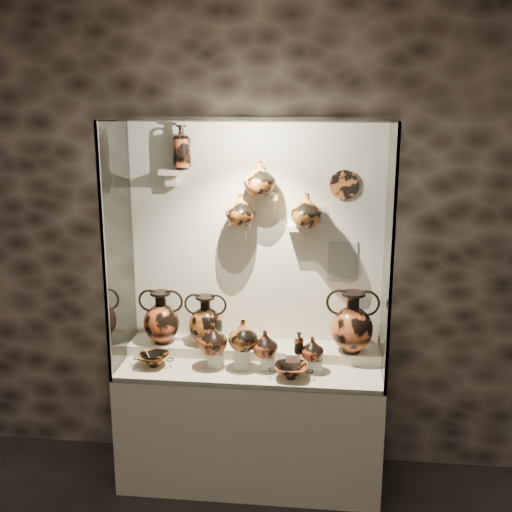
{
  "coord_description": "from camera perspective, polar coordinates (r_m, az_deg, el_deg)",
  "views": [
    {
      "loc": [
        0.47,
        -1.66,
        2.55
      ],
      "look_at": [
        0.03,
        2.25,
        1.54
      ],
      "focal_mm": 45.0,
      "sensor_mm": 36.0,
      "label": 1
    }
  ],
  "objects": [
    {
      "name": "wall_back",
      "position": [
        4.3,
        0.01,
        1.55
      ],
      "size": [
        5.0,
        0.02,
        3.2
      ],
      "primitive_type": "cube",
      "color": "black",
      "rests_on": "ground"
    },
    {
      "name": "plinth",
      "position": [
        4.43,
        -0.47,
        -14.72
      ],
      "size": [
        1.7,
        0.6,
        0.8
      ],
      "primitive_type": "cube",
      "color": "beige",
      "rests_on": "floor"
    },
    {
      "name": "front_tier",
      "position": [
        4.24,
        -0.48,
        -9.81
      ],
      "size": [
        1.68,
        0.58,
        0.03
      ],
      "primitive_type": "cube",
      "color": "beige",
      "rests_on": "plinth"
    },
    {
      "name": "rear_tier",
      "position": [
        4.39,
        -0.2,
        -8.47
      ],
      "size": [
        1.7,
        0.25,
        0.1
      ],
      "primitive_type": "cube",
      "color": "beige",
      "rests_on": "plinth"
    },
    {
      "name": "back_panel",
      "position": [
        4.29,
        0.0,
        1.54
      ],
      "size": [
        1.7,
        0.03,
        1.6
      ],
      "primitive_type": "cube",
      "color": "beige",
      "rests_on": "plinth"
    },
    {
      "name": "glass_front",
      "position": [
        3.7,
        -1.06,
        -0.53
      ],
      "size": [
        1.7,
        0.01,
        1.6
      ],
      "primitive_type": "cube",
      "color": "white",
      "rests_on": "plinth"
    },
    {
      "name": "glass_left",
      "position": [
        4.17,
        -12.12,
        0.84
      ],
      "size": [
        0.01,
        0.6,
        1.6
      ],
      "primitive_type": "cube",
      "color": "white",
      "rests_on": "plinth"
    },
    {
      "name": "glass_right",
      "position": [
        3.98,
        11.69,
        0.21
      ],
      "size": [
        0.01,
        0.6,
        1.6
      ],
      "primitive_type": "cube",
      "color": "white",
      "rests_on": "plinth"
    },
    {
      "name": "glass_top",
      "position": [
        3.88,
        -0.53,
        12.06
      ],
      "size": [
        1.7,
        0.6,
        0.01
      ],
      "primitive_type": "cube",
      "color": "white",
      "rests_on": "back_panel"
    },
    {
      "name": "frame_post_left",
      "position": [
        3.9,
        -13.37,
        -0.14
      ],
      "size": [
        0.02,
        0.02,
        1.6
      ],
      "primitive_type": "cube",
      "color": "gray",
      "rests_on": "plinth"
    },
    {
      "name": "frame_post_right",
      "position": [
        3.7,
        11.98,
        -0.87
      ],
      "size": [
        0.02,
        0.02,
        1.6
      ],
      "primitive_type": "cube",
      "color": "gray",
      "rests_on": "plinth"
    },
    {
      "name": "pedestal_a",
      "position": [
        4.2,
        -3.59,
        -9.12
      ],
      "size": [
        0.09,
        0.09,
        0.1
      ],
      "primitive_type": "cube",
      "color": "beige",
      "rests_on": "front_tier"
    },
    {
      "name": "pedestal_b",
      "position": [
        4.17,
        -1.26,
        -9.05
      ],
      "size": [
        0.09,
        0.09,
        0.13
      ],
      "primitive_type": "cube",
      "color": "beige",
      "rests_on": "front_tier"
    },
    {
      "name": "pedestal_c",
      "position": [
        4.16,
        1.1,
        -9.41
      ],
      "size": [
        0.09,
        0.09,
        0.09
      ],
      "primitive_type": "cube",
      "color": "beige",
      "rests_on": "front_tier"
    },
    {
      "name": "pedestal_d",
      "position": [
        4.14,
        3.33,
        -9.31
      ],
      "size": [
        0.09,
        0.09,
        0.12
      ],
      "primitive_type": "cube",
      "color": "beige",
      "rests_on": "front_tier"
    },
    {
      "name": "pedestal_e",
      "position": [
        4.15,
        5.28,
        -9.62
      ],
      "size": [
        0.09,
        0.09,
        0.08
      ],
      "primitive_type": "cube",
      "color": "beige",
      "rests_on": "front_tier"
    },
    {
      "name": "bracket_ul",
      "position": [
        4.24,
        -7.58,
        7.43
      ],
      "size": [
        0.14,
        0.12,
        0.04
      ],
      "primitive_type": "cube",
      "color": "beige",
      "rests_on": "back_panel"
    },
    {
      "name": "bracket_ca",
      "position": [
        4.21,
        -1.47,
        2.68
      ],
      "size": [
        0.14,
        0.12,
        0.04
      ],
      "primitive_type": "cube",
      "color": "beige",
      "rests_on": "back_panel"
    },
    {
      "name": "bracket_cb",
      "position": [
        4.15,
        1.26,
        5.32
      ],
      "size": [
        0.1,
        0.12,
        0.04
      ],
      "primitive_type": "cube",
      "color": "beige",
      "rests_on": "back_panel"
    },
    {
      "name": "bracket_cc",
      "position": [
        4.17,
        3.71,
        2.55
      ],
      "size": [
        0.14,
        0.12,
        0.04
      ],
      "primitive_type": "cube",
      "color": "beige",
      "rests_on": "back_panel"
    },
    {
      "name": "amphora_left",
      "position": [
        4.38,
        -8.42,
        -5.39
      ],
      "size": [
        0.34,
        0.34,
        0.36
      ],
      "primitive_type": null,
      "rotation": [
        0.0,
        0.0,
        -0.17
      ],
      "color": "#AC4721",
      "rests_on": "rear_tier"
    },
    {
      "name": "amphora_mid",
      "position": [
        4.33,
        -4.49,
        -5.68
      ],
      "size": [
        0.29,
        0.29,
        0.34
      ],
      "primitive_type": null,
      "rotation": [
        0.0,
        0.0,
        0.06
      ],
      "color": "#A14E1C",
      "rests_on": "rear_tier"
    },
    {
      "name": "amphora_right",
      "position": [
        4.23,
        8.55,
        -5.81
      ],
      "size": [
        0.38,
        0.38,
        0.41
      ],
      "primitive_type": null,
      "rotation": [
        0.0,
        0.0,
        0.18
      ],
      "color": "#AC4721",
      "rests_on": "rear_tier"
    },
    {
      "name": "jug_a",
      "position": [
        4.13,
        -3.88,
        -7.27
      ],
      "size": [
        0.2,
        0.2,
        0.2
      ],
      "primitive_type": "imported",
      "rotation": [
        0.0,
        0.0,
        -0.05
      ],
      "color": "#AC4721",
      "rests_on": "pedestal_a"
    },
    {
      "name": "jug_b",
      "position": [
        4.09,
        -1.16,
        -7.03
      ],
      "size": [
        0.25,
        0.25,
        0.2
      ],
      "primitive_type": "imported",
      "rotation": [
        0.0,
        0.0,
        0.42
      ],
      "color": "#A14E1C",
      "rests_on": "pedestal_b"
    },
    {
      "name": "jug_c",
      "position": [
        4.1,
        0.8,
        -7.8
      ],
      "size": [
        0.2,
        0.2,
        0.17
      ],
      "primitive_type": "imported",
      "rotation": [
        0.0,
        0.0,
        0.21
      ],
      "color": "#AC4721",
      "rests_on": "pedestal_c"
    },
    {
      "name": "jug_e",
      "position": [
        4.09,
        5.02,
        -8.19
      ],
      "size": [
        0.17,
        0.17,
        0.15
      ],
      "primitive_type": "imported",
      "rotation": [
        0.0,
        0.0,
        0.22
      ],
      "color": "#AC4721",
      "rests_on": "pedestal_e"
    },
    {
      "name": "lekythos_small",
      "position": [
        4.07,
        3.83,
        -7.6
      ],
      "size": [
        0.07,
        0.07,
        0.16
      ],
      "primitive_type": null,
      "rotation": [
        0.0,
        0.0,
        -0.03
      ],
      "color": "#A14E1C",
      "rests_on": "pedestal_d"
    },
    {
      "name": "kylix_left",
      "position": [
        4.24,
        -9.07,
        -9.02
      ],
      "size": [
        0.28,
        0.25,
        0.1
      ],
      "primitive_type": null,
      "rotation": [
        0.0,
        0.0,
        -0.15
      ],
      "color": "#A14E1C",
      "rests_on": "front_tier"
    },
    {
      "name": "kylix_right",
      "position": [
        4.03,
        3.13,
        -10.09
      ],
      "size": [
        0.29,
        0.25,
        0.11
      ],
      "primitive_type": null,
      "rotation": [
        0.0,
        0.0,
        0.1
      ],
      "color": "#AC4721",
      "rests_on": "front_tier"
    },
    {
      "name": "lekythos_tall",
      "position": [
        4.18,
        -6.63,
        9.83
      ],
      "size": [
        0.14,
        0.14,
        0.32
      ],
      "primitive_type": null,
      "rotation": [
        0.0,
        0.0,
        0.06
      ],
      "color": "#AC4721",
      "rests_on": "bracket_ul"
    },
    {
      "name": "ovoid_vase_a",
      "position": [
        4.14,
        -1.39,
        4.15
      ],
      "size": [
        0.25,
        0.25,
        0.2
      ],
      "primitive_type": "imported",
      "rotation": [
        0.0,
        0.0,
        0.36
      ],
      "color": "#A14E1C",
      "rests_on": "bracket_ca"
    },
    {
      "name": "ovoid_vase_b",
      "position": [
        4.09,
        0.31,
        6.94
      ],
      "size": [
        0.27,
        0.27,
        0.21
      ],
      "primitive_type": "imported",
      "rotation": [
        0.0,
        0.0,
        0.43
      ],
      "color": "#A14E1C",
      "rests_on": "bracket_cb"
    },
    {
      "name": "ovoid_vase_c",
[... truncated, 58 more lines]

